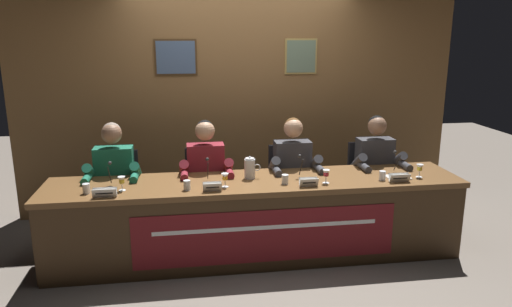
% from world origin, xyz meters
% --- Properties ---
extents(ground_plane, '(12.00, 12.00, 0.00)m').
position_xyz_m(ground_plane, '(0.00, 0.00, 0.00)').
color(ground_plane, '#70665B').
extents(wall_back_panelled, '(4.98, 0.14, 2.60)m').
position_xyz_m(wall_back_panelled, '(-0.00, 1.29, 1.30)').
color(wall_back_panelled, brown).
rests_on(wall_back_panelled, ground_plane).
extents(conference_table, '(3.78, 0.74, 0.74)m').
position_xyz_m(conference_table, '(0.00, -0.11, 0.51)').
color(conference_table, brown).
rests_on(conference_table, ground_plane).
extents(chair_far_left, '(0.44, 0.44, 0.90)m').
position_xyz_m(chair_far_left, '(-1.31, 0.55, 0.44)').
color(chair_far_left, black).
rests_on(chair_far_left, ground_plane).
extents(panelist_far_left, '(0.51, 0.48, 1.23)m').
position_xyz_m(panelist_far_left, '(-1.31, 0.35, 0.71)').
color(panelist_far_left, black).
rests_on(panelist_far_left, ground_plane).
extents(nameplate_far_left, '(0.19, 0.06, 0.08)m').
position_xyz_m(nameplate_far_left, '(-1.29, -0.28, 0.78)').
color(nameplate_far_left, white).
rests_on(nameplate_far_left, conference_table).
extents(juice_glass_far_left, '(0.06, 0.06, 0.12)m').
position_xyz_m(juice_glass_far_left, '(-1.17, -0.13, 0.82)').
color(juice_glass_far_left, white).
rests_on(juice_glass_far_left, conference_table).
extents(water_cup_far_left, '(0.06, 0.06, 0.08)m').
position_xyz_m(water_cup_far_left, '(-1.46, -0.16, 0.78)').
color(water_cup_far_left, silver).
rests_on(water_cup_far_left, conference_table).
extents(microphone_far_left, '(0.06, 0.17, 0.22)m').
position_xyz_m(microphone_far_left, '(-1.28, -0.04, 0.81)').
color(microphone_far_left, black).
rests_on(microphone_far_left, conference_table).
extents(chair_center_left, '(0.44, 0.44, 0.90)m').
position_xyz_m(chair_center_left, '(-0.44, 0.55, 0.44)').
color(chair_center_left, black).
rests_on(chair_center_left, ground_plane).
extents(panelist_center_left, '(0.51, 0.48, 1.23)m').
position_xyz_m(panelist_center_left, '(-0.44, 0.35, 0.71)').
color(panelist_center_left, black).
rests_on(panelist_center_left, ground_plane).
extents(nameplate_center_left, '(0.16, 0.06, 0.08)m').
position_xyz_m(nameplate_center_left, '(-0.41, -0.26, 0.78)').
color(nameplate_center_left, white).
rests_on(nameplate_center_left, conference_table).
extents(juice_glass_center_left, '(0.06, 0.06, 0.12)m').
position_xyz_m(juice_glass_center_left, '(-0.30, -0.16, 0.82)').
color(juice_glass_center_left, white).
rests_on(juice_glass_center_left, conference_table).
extents(water_cup_center_left, '(0.06, 0.06, 0.08)m').
position_xyz_m(water_cup_center_left, '(-0.62, -0.19, 0.78)').
color(water_cup_center_left, silver).
rests_on(water_cup_center_left, conference_table).
extents(microphone_center_left, '(0.06, 0.17, 0.22)m').
position_xyz_m(microphone_center_left, '(-0.44, -0.03, 0.81)').
color(microphone_center_left, black).
rests_on(microphone_center_left, conference_table).
extents(chair_center_right, '(0.44, 0.44, 0.90)m').
position_xyz_m(chair_center_right, '(0.44, 0.55, 0.44)').
color(chair_center_right, black).
rests_on(chair_center_right, ground_plane).
extents(panelist_center_right, '(0.51, 0.48, 1.23)m').
position_xyz_m(panelist_center_right, '(0.44, 0.35, 0.71)').
color(panelist_center_right, black).
rests_on(panelist_center_right, ground_plane).
extents(nameplate_center_right, '(0.16, 0.06, 0.08)m').
position_xyz_m(nameplate_center_right, '(0.43, -0.25, 0.78)').
color(nameplate_center_right, white).
rests_on(nameplate_center_right, conference_table).
extents(juice_glass_center_right, '(0.06, 0.06, 0.12)m').
position_xyz_m(juice_glass_center_right, '(0.60, -0.18, 0.82)').
color(juice_glass_center_right, white).
rests_on(juice_glass_center_right, conference_table).
extents(water_cup_center_right, '(0.06, 0.06, 0.08)m').
position_xyz_m(water_cup_center_right, '(0.24, -0.15, 0.78)').
color(water_cup_center_right, silver).
rests_on(water_cup_center_right, conference_table).
extents(microphone_center_right, '(0.06, 0.17, 0.22)m').
position_xyz_m(microphone_center_right, '(0.41, -0.04, 0.81)').
color(microphone_center_right, black).
rests_on(microphone_center_right, conference_table).
extents(chair_far_right, '(0.44, 0.44, 0.90)m').
position_xyz_m(chair_far_right, '(1.31, 0.55, 0.44)').
color(chair_far_right, black).
rests_on(chair_far_right, ground_plane).
extents(panelist_far_right, '(0.51, 0.48, 1.23)m').
position_xyz_m(panelist_far_right, '(1.31, 0.35, 0.71)').
color(panelist_far_right, black).
rests_on(panelist_far_right, ground_plane).
extents(nameplate_far_right, '(0.19, 0.06, 0.08)m').
position_xyz_m(nameplate_far_right, '(1.27, -0.25, 0.78)').
color(nameplate_far_right, white).
rests_on(nameplate_far_right, conference_table).
extents(juice_glass_far_right, '(0.06, 0.06, 0.12)m').
position_xyz_m(juice_glass_far_right, '(1.51, -0.14, 0.82)').
color(juice_glass_far_right, white).
rests_on(juice_glass_far_right, conference_table).
extents(water_cup_far_right, '(0.06, 0.06, 0.08)m').
position_xyz_m(water_cup_far_right, '(1.14, -0.17, 0.78)').
color(water_cup_far_right, silver).
rests_on(water_cup_far_right, conference_table).
extents(microphone_far_right, '(0.06, 0.17, 0.22)m').
position_xyz_m(microphone_far_right, '(1.35, -0.03, 0.81)').
color(microphone_far_right, black).
rests_on(microphone_far_right, conference_table).
extents(water_pitcher_central, '(0.15, 0.10, 0.21)m').
position_xyz_m(water_pitcher_central, '(-0.05, 0.07, 0.83)').
color(water_pitcher_central, silver).
rests_on(water_pitcher_central, conference_table).
extents(document_stack_far_right, '(0.21, 0.15, 0.01)m').
position_xyz_m(document_stack_far_right, '(1.31, -0.12, 0.74)').
color(document_stack_far_right, white).
rests_on(document_stack_far_right, conference_table).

